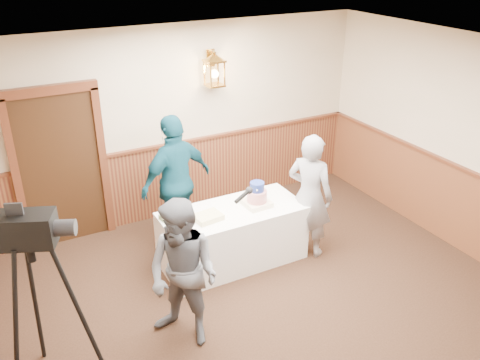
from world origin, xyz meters
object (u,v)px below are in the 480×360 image
object	(u,v)px
sheet_cake_yellow	(208,217)
tv_camera_rig	(45,318)
tiered_cake	(257,197)
display_table	(233,236)
interviewer	(183,274)
sheet_cake_green	(174,216)
assistant_p	(177,182)
baker	(310,196)

from	to	relation	value
sheet_cake_yellow	tv_camera_rig	bearing A→B (deg)	-153.35
sheet_cake_yellow	tiered_cake	bearing A→B (deg)	2.65
display_table	tv_camera_rig	world-z (taller)	tv_camera_rig
interviewer	tiered_cake	bearing A→B (deg)	91.72
sheet_cake_green	assistant_p	world-z (taller)	assistant_p
display_table	sheet_cake_yellow	bearing A→B (deg)	-169.44
sheet_cake_green	baker	distance (m)	1.74
tiered_cake	sheet_cake_yellow	size ratio (longest dim) A/B	1.00
sheet_cake_yellow	display_table	bearing A→B (deg)	10.56
sheet_cake_yellow	sheet_cake_green	distance (m)	0.41
sheet_cake_yellow	sheet_cake_green	bearing A→B (deg)	150.18
sheet_cake_yellow	baker	xyz separation A→B (m)	(1.34, -0.19, 0.05)
sheet_cake_yellow	assistant_p	distance (m)	0.84
sheet_cake_green	sheet_cake_yellow	bearing A→B (deg)	-29.82
baker	sheet_cake_green	bearing A→B (deg)	44.97
tiered_cake	sheet_cake_green	bearing A→B (deg)	170.73
sheet_cake_green	assistant_p	bearing A→B (deg)	65.36
baker	display_table	bearing A→B (deg)	43.11
display_table	tiered_cake	distance (m)	0.60
display_table	assistant_p	bearing A→B (deg)	119.78
display_table	assistant_p	distance (m)	1.03
tv_camera_rig	display_table	bearing A→B (deg)	47.44
sheet_cake_green	baker	world-z (taller)	baker
display_table	sheet_cake_yellow	world-z (taller)	sheet_cake_yellow
tiered_cake	tv_camera_rig	world-z (taller)	tv_camera_rig
sheet_cake_yellow	tv_camera_rig	size ratio (longest dim) A/B	0.17
sheet_cake_green	tv_camera_rig	distance (m)	2.07
assistant_p	tv_camera_rig	size ratio (longest dim) A/B	0.98
tiered_cake	sheet_cake_yellow	world-z (taller)	tiered_cake
display_table	tiered_cake	size ratio (longest dim) A/B	5.56
sheet_cake_green	assistant_p	size ratio (longest dim) A/B	0.16
baker	assistant_p	bearing A→B (deg)	22.25
baker	tiered_cake	bearing A→B (deg)	38.89
tiered_cake	interviewer	xyz separation A→B (m)	(-1.40, -0.99, -0.07)
tiered_cake	assistant_p	bearing A→B (deg)	133.82
interviewer	baker	xyz separation A→B (m)	(2.05, 0.76, 0.03)
tv_camera_rig	sheet_cake_yellow	bearing A→B (deg)	49.68
sheet_cake_green	interviewer	size ratio (longest dim) A/B	0.18
sheet_cake_green	assistant_p	distance (m)	0.70
sheet_cake_yellow	interviewer	distance (m)	1.19
tiered_cake	sheet_cake_yellow	xyz separation A→B (m)	(-0.69, -0.03, -0.09)
tiered_cake	sheet_cake_green	size ratio (longest dim) A/B	1.09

